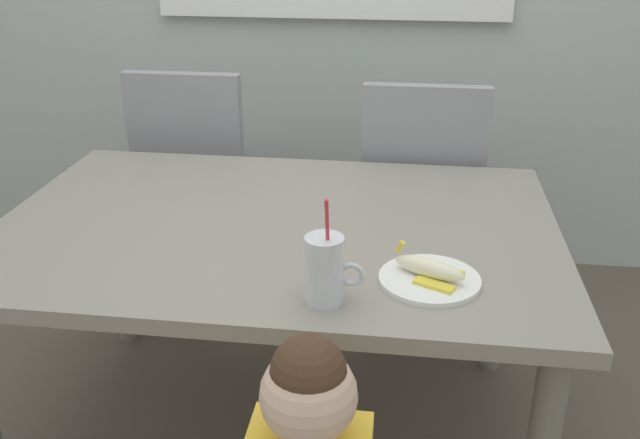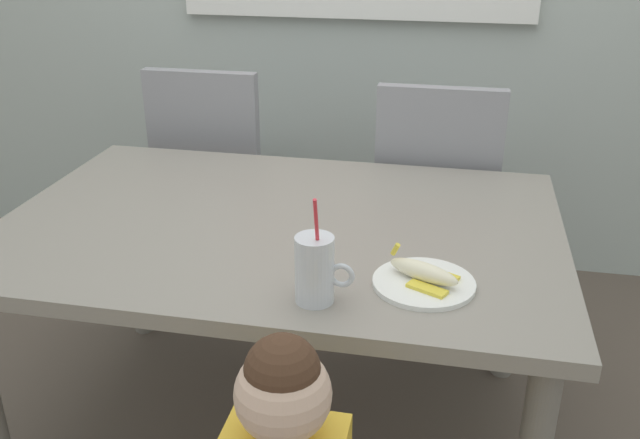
% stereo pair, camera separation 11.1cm
% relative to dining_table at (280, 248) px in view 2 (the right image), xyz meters
% --- Properties ---
extents(ground_plane, '(24.00, 24.00, 0.00)m').
position_rel_dining_table_xyz_m(ground_plane, '(0.00, 0.00, -0.63)').
color(ground_plane, brown).
extents(dining_table, '(1.50, 1.02, 0.71)m').
position_rel_dining_table_xyz_m(dining_table, '(0.00, 0.00, 0.00)').
color(dining_table, gray).
rests_on(dining_table, ground).
extents(dining_chair_left, '(0.44, 0.44, 0.96)m').
position_rel_dining_table_xyz_m(dining_chair_left, '(-0.46, 0.77, -0.09)').
color(dining_chair_left, gray).
rests_on(dining_chair_left, ground).
extents(dining_chair_right, '(0.44, 0.45, 0.96)m').
position_rel_dining_table_xyz_m(dining_chair_right, '(0.39, 0.69, -0.09)').
color(dining_chair_right, gray).
rests_on(dining_chair_right, ground).
extents(milk_cup, '(0.13, 0.08, 0.25)m').
position_rel_dining_table_xyz_m(milk_cup, '(0.18, -0.39, 0.15)').
color(milk_cup, silver).
rests_on(milk_cup, dining_table).
extents(snack_plate, '(0.23, 0.23, 0.01)m').
position_rel_dining_table_xyz_m(snack_plate, '(0.40, -0.28, 0.09)').
color(snack_plate, white).
rests_on(snack_plate, dining_table).
extents(peeled_banana, '(0.17, 0.14, 0.07)m').
position_rel_dining_table_xyz_m(peeled_banana, '(0.40, -0.27, 0.11)').
color(peeled_banana, '#F4EAC6').
rests_on(peeled_banana, snack_plate).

